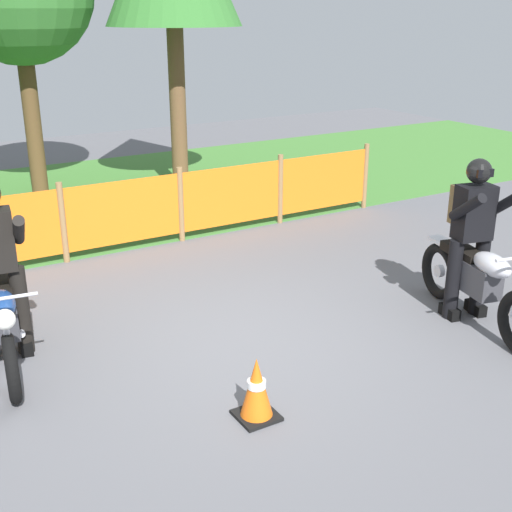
# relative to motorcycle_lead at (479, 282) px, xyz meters

# --- Properties ---
(ground) EXTENTS (24.00, 24.00, 0.02)m
(ground) POSITION_rel_motorcycle_lead_xyz_m (-2.32, 0.97, -0.47)
(ground) COLOR #5B5B60
(grass_verge) EXTENTS (24.00, 5.82, 0.01)m
(grass_verge) POSITION_rel_motorcycle_lead_xyz_m (-2.32, 6.85, -0.46)
(grass_verge) COLOR #427A33
(grass_verge) RESTS_ON ground
(barrier_fence) EXTENTS (8.24, 0.08, 1.05)m
(barrier_fence) POSITION_rel_motorcycle_lead_xyz_m (-2.32, 3.95, 0.08)
(barrier_fence) COLOR olive
(barrier_fence) RESTS_ON ground
(motorcycle_lead) EXTENTS (0.73, 1.99, 0.96)m
(motorcycle_lead) POSITION_rel_motorcycle_lead_xyz_m (0.00, 0.00, 0.00)
(motorcycle_lead) COLOR black
(motorcycle_lead) RESTS_ON ground
(motorcycle_trailing) EXTENTS (0.59, 1.90, 0.90)m
(motorcycle_trailing) POSITION_rel_motorcycle_lead_xyz_m (-4.32, 1.58, -0.03)
(motorcycle_trailing) COLOR black
(motorcycle_trailing) RESTS_ON ground
(rider_lead) EXTENTS (0.63, 0.75, 1.69)m
(rider_lead) POSITION_rel_motorcycle_lead_xyz_m (0.05, 0.21, 0.49)
(rider_lead) COLOR black
(rider_lead) RESTS_ON ground
(traffic_cone) EXTENTS (0.32, 0.32, 0.53)m
(traffic_cone) POSITION_rel_motorcycle_lead_xyz_m (-2.81, -0.30, -0.20)
(traffic_cone) COLOR black
(traffic_cone) RESTS_ON ground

